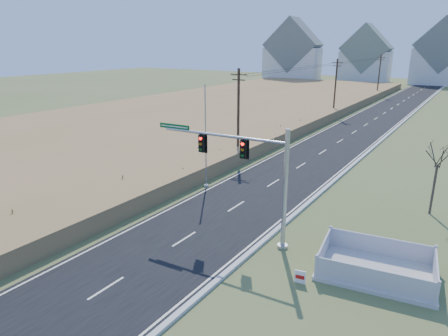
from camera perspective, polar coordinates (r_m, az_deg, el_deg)
ground at (r=25.83m, az=-2.90°, el=-8.49°), size 260.00×260.00×0.00m
road at (r=71.02m, az=21.59°, el=7.05°), size 8.00×180.00×0.06m
curb at (r=70.32m, az=24.90°, el=6.62°), size 0.30×180.00×0.18m
reed_marsh at (r=70.64m, az=0.29°, el=8.72°), size 38.00×110.00×1.30m
utility_pole_near at (r=39.91m, az=2.06°, el=7.87°), size 1.80×0.26×9.00m
utility_pole_mid at (r=67.22m, az=15.62°, el=11.12°), size 1.80×0.26×9.00m
utility_pole_far at (r=96.15m, az=21.28°, el=12.29°), size 1.80×0.26×9.00m
condo_nw at (r=129.59m, az=9.81°, el=15.54°), size 17.69×13.38×19.05m
condo_nnw at (r=130.75m, az=19.58°, el=14.50°), size 14.93×11.17×17.03m
condo_n at (r=131.34m, az=28.75°, el=13.72°), size 15.27×10.20×18.54m
traffic_signal_mast at (r=22.65m, az=4.43°, el=-0.56°), size 8.75×0.88×6.97m
fence_enclosure at (r=22.31m, az=20.83°, el=-13.40°), size 6.12×4.61×1.28m
open_sign at (r=20.52m, az=10.80°, el=-15.03°), size 0.55×0.15×0.68m
flagpole at (r=31.90m, az=-2.62°, el=2.95°), size 0.38×0.38×8.34m
bare_tree at (r=29.95m, az=28.39°, el=1.75°), size 2.00×2.00×5.30m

